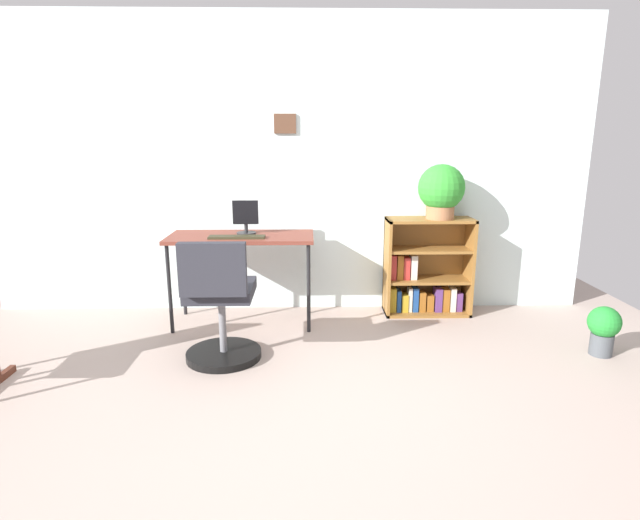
% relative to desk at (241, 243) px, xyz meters
% --- Properties ---
extents(ground_plane, '(6.24, 6.24, 0.00)m').
position_rel_desk_xyz_m(ground_plane, '(0.38, -1.71, -0.68)').
color(ground_plane, '#AC998E').
extents(wall_back, '(5.20, 0.12, 2.51)m').
position_rel_desk_xyz_m(wall_back, '(0.38, 0.44, 0.57)').
color(wall_back, silver).
rests_on(wall_back, ground_plane).
extents(desk, '(1.16, 0.52, 0.74)m').
position_rel_desk_xyz_m(desk, '(0.00, 0.00, 0.00)').
color(desk, brown).
rests_on(desk, ground_plane).
extents(monitor, '(0.20, 0.16, 0.27)m').
position_rel_desk_xyz_m(monitor, '(0.03, 0.06, 0.19)').
color(monitor, '#262628').
rests_on(monitor, desk).
extents(keyboard, '(0.44, 0.11, 0.02)m').
position_rel_desk_xyz_m(keyboard, '(-0.02, -0.12, 0.07)').
color(keyboard, '#32301D').
rests_on(keyboard, desk).
extents(office_chair, '(0.52, 0.55, 0.87)m').
position_rel_desk_xyz_m(office_chair, '(-0.06, -0.76, -0.30)').
color(office_chair, black).
rests_on(office_chair, ground_plane).
extents(bookshelf_low, '(0.73, 0.30, 0.84)m').
position_rel_desk_xyz_m(bookshelf_low, '(1.55, 0.24, -0.32)').
color(bookshelf_low, brown).
rests_on(bookshelf_low, ground_plane).
extents(potted_plant_on_shelf, '(0.38, 0.38, 0.45)m').
position_rel_desk_xyz_m(potted_plant_on_shelf, '(1.64, 0.19, 0.40)').
color(potted_plant_on_shelf, '#9E6642').
rests_on(potted_plant_on_shelf, bookshelf_low).
extents(potted_plant_floor, '(0.22, 0.22, 0.36)m').
position_rel_desk_xyz_m(potted_plant_floor, '(2.61, -0.71, -0.48)').
color(potted_plant_floor, '#474C51').
rests_on(potted_plant_floor, ground_plane).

